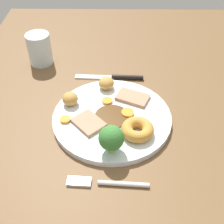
{
  "coord_description": "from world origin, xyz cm",
  "views": [
    {
      "loc": [
        -49.47,
        1.22,
        49.5
      ],
      "look_at": [
        -2.01,
        1.79,
        6.0
      ],
      "focal_mm": 46.01,
      "sensor_mm": 36.0,
      "label": 1
    }
  ],
  "objects_px": {
    "meat_slice_under": "(133,97)",
    "broccoli_floret": "(111,138)",
    "carrot_coin_side": "(107,101)",
    "fork": "(105,183)",
    "meat_slice_main": "(88,123)",
    "carrot_coin_back": "(128,113)",
    "carrot_coin_front": "(65,120)",
    "yorkshire_pudding": "(137,129)",
    "roast_potato_left": "(106,83)",
    "knife": "(115,77)",
    "dinner_plate": "(112,117)",
    "roast_potato_right": "(70,99)",
    "water_glass": "(40,49)"
  },
  "relations": [
    {
      "from": "meat_slice_main",
      "to": "carrot_coin_front",
      "type": "relative_size",
      "value": 2.81
    },
    {
      "from": "carrot_coin_back",
      "to": "broccoli_floret",
      "type": "bearing_deg",
      "value": 161.6
    },
    {
      "from": "roast_potato_right",
      "to": "water_glass",
      "type": "bearing_deg",
      "value": 28.58
    },
    {
      "from": "dinner_plate",
      "to": "carrot_coin_back",
      "type": "relative_size",
      "value": 9.41
    },
    {
      "from": "meat_slice_under",
      "to": "broccoli_floret",
      "type": "height_order",
      "value": "broccoli_floret"
    },
    {
      "from": "roast_potato_right",
      "to": "water_glass",
      "type": "xyz_separation_m",
      "value": [
        0.2,
        0.11,
        0.02
      ]
    },
    {
      "from": "knife",
      "to": "yorkshire_pudding",
      "type": "bearing_deg",
      "value": 105.36
    },
    {
      "from": "carrot_coin_back",
      "to": "knife",
      "type": "distance_m",
      "value": 0.16
    },
    {
      "from": "yorkshire_pudding",
      "to": "broccoli_floret",
      "type": "bearing_deg",
      "value": 130.48
    },
    {
      "from": "dinner_plate",
      "to": "roast_potato_left",
      "type": "height_order",
      "value": "roast_potato_left"
    },
    {
      "from": "water_glass",
      "to": "carrot_coin_front",
      "type": "bearing_deg",
      "value": -158.06
    },
    {
      "from": "water_glass",
      "to": "yorkshire_pudding",
      "type": "bearing_deg",
      "value": -138.43
    },
    {
      "from": "carrot_coin_front",
      "to": "fork",
      "type": "xyz_separation_m",
      "value": [
        -0.15,
        -0.09,
        -0.01
      ]
    },
    {
      "from": "meat_slice_main",
      "to": "roast_potato_right",
      "type": "distance_m",
      "value": 0.08
    },
    {
      "from": "carrot_coin_front",
      "to": "carrot_coin_side",
      "type": "relative_size",
      "value": 0.95
    },
    {
      "from": "broccoli_floret",
      "to": "knife",
      "type": "relative_size",
      "value": 0.33
    },
    {
      "from": "roast_potato_right",
      "to": "meat_slice_under",
      "type": "bearing_deg",
      "value": -82.13
    },
    {
      "from": "carrot_coin_side",
      "to": "fork",
      "type": "xyz_separation_m",
      "value": [
        -0.22,
        -0.0,
        -0.01
      ]
    },
    {
      "from": "roast_potato_left",
      "to": "knife",
      "type": "bearing_deg",
      "value": -20.62
    },
    {
      "from": "fork",
      "to": "meat_slice_main",
      "type": "bearing_deg",
      "value": -70.92
    },
    {
      "from": "yorkshire_pudding",
      "to": "fork",
      "type": "distance_m",
      "value": 0.14
    },
    {
      "from": "yorkshire_pudding",
      "to": "fork",
      "type": "height_order",
      "value": "yorkshire_pudding"
    },
    {
      "from": "carrot_coin_back",
      "to": "carrot_coin_side",
      "type": "relative_size",
      "value": 1.15
    },
    {
      "from": "broccoli_floret",
      "to": "dinner_plate",
      "type": "bearing_deg",
      "value": -0.05
    },
    {
      "from": "meat_slice_under",
      "to": "roast_potato_left",
      "type": "distance_m",
      "value": 0.08
    },
    {
      "from": "dinner_plate",
      "to": "meat_slice_main",
      "type": "xyz_separation_m",
      "value": [
        -0.03,
        0.05,
        0.01
      ]
    },
    {
      "from": "broccoli_floret",
      "to": "roast_potato_left",
      "type": "bearing_deg",
      "value": 4.35
    },
    {
      "from": "broccoli_floret",
      "to": "water_glass",
      "type": "distance_m",
      "value": 0.4
    },
    {
      "from": "broccoli_floret",
      "to": "knife",
      "type": "height_order",
      "value": "broccoli_floret"
    },
    {
      "from": "yorkshire_pudding",
      "to": "carrot_coin_back",
      "type": "height_order",
      "value": "yorkshire_pudding"
    },
    {
      "from": "carrot_coin_back",
      "to": "broccoli_floret",
      "type": "distance_m",
      "value": 0.12
    },
    {
      "from": "carrot_coin_side",
      "to": "carrot_coin_front",
      "type": "bearing_deg",
      "value": 125.4
    },
    {
      "from": "carrot_coin_back",
      "to": "knife",
      "type": "bearing_deg",
      "value": 10.48
    },
    {
      "from": "meat_slice_under",
      "to": "carrot_coin_back",
      "type": "bearing_deg",
      "value": 166.11
    },
    {
      "from": "fork",
      "to": "meat_slice_under",
      "type": "bearing_deg",
      "value": -101.07
    },
    {
      "from": "carrot_coin_side",
      "to": "fork",
      "type": "height_order",
      "value": "carrot_coin_side"
    },
    {
      "from": "carrot_coin_back",
      "to": "knife",
      "type": "height_order",
      "value": "carrot_coin_back"
    },
    {
      "from": "roast_potato_right",
      "to": "broccoli_floret",
      "type": "relative_size",
      "value": 0.61
    },
    {
      "from": "carrot_coin_back",
      "to": "water_glass",
      "type": "height_order",
      "value": "water_glass"
    },
    {
      "from": "carrot_coin_back",
      "to": "carrot_coin_side",
      "type": "xyz_separation_m",
      "value": [
        0.04,
        0.05,
        -0.0
      ]
    },
    {
      "from": "carrot_coin_side",
      "to": "water_glass",
      "type": "bearing_deg",
      "value": 45.53
    },
    {
      "from": "yorkshire_pudding",
      "to": "dinner_plate",
      "type": "bearing_deg",
      "value": 43.98
    },
    {
      "from": "yorkshire_pudding",
      "to": "carrot_coin_side",
      "type": "relative_size",
      "value": 2.77
    },
    {
      "from": "roast_potato_left",
      "to": "knife",
      "type": "relative_size",
      "value": 0.22
    },
    {
      "from": "carrot_coin_back",
      "to": "yorkshire_pudding",
      "type": "bearing_deg",
      "value": -163.01
    },
    {
      "from": "meat_slice_main",
      "to": "broccoli_floret",
      "type": "xyz_separation_m",
      "value": [
        -0.07,
        -0.05,
        0.03
      ]
    },
    {
      "from": "carrot_coin_back",
      "to": "fork",
      "type": "distance_m",
      "value": 0.18
    },
    {
      "from": "yorkshire_pudding",
      "to": "carrot_coin_back",
      "type": "relative_size",
      "value": 2.41
    },
    {
      "from": "broccoli_floret",
      "to": "fork",
      "type": "height_order",
      "value": "broccoli_floret"
    },
    {
      "from": "meat_slice_main",
      "to": "water_glass",
      "type": "xyz_separation_m",
      "value": [
        0.27,
        0.16,
        0.03
      ]
    }
  ]
}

